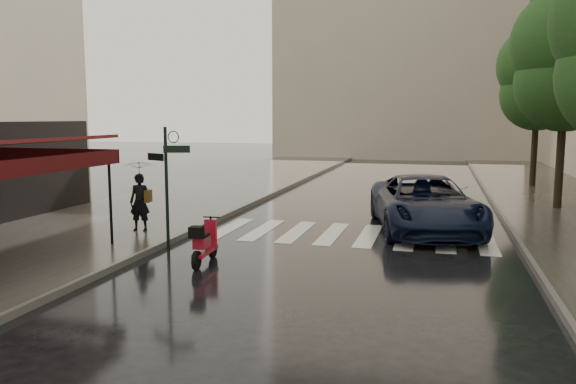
% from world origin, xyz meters
% --- Properties ---
extents(ground, '(120.00, 120.00, 0.00)m').
position_xyz_m(ground, '(0.00, 0.00, 0.00)').
color(ground, black).
rests_on(ground, ground).
extents(sidewalk_near, '(6.00, 60.00, 0.12)m').
position_xyz_m(sidewalk_near, '(-4.50, 12.00, 0.06)').
color(sidewalk_near, '#38332D').
rests_on(sidewalk_near, ground).
extents(curb_near, '(0.12, 60.00, 0.16)m').
position_xyz_m(curb_near, '(-1.45, 12.00, 0.07)').
color(curb_near, '#595651').
rests_on(curb_near, ground).
extents(curb_far, '(0.12, 60.00, 0.16)m').
position_xyz_m(curb_far, '(7.45, 12.00, 0.07)').
color(curb_far, '#595651').
rests_on(curb_far, ground).
extents(crosswalk, '(7.85, 3.20, 0.01)m').
position_xyz_m(crosswalk, '(2.98, 6.00, 0.01)').
color(crosswalk, silver).
rests_on(crosswalk, ground).
extents(signpost, '(1.17, 0.29, 3.10)m').
position_xyz_m(signpost, '(-1.19, 3.00, 1.83)').
color(signpost, black).
rests_on(signpost, ground).
extents(backdrop_building, '(22.00, 6.00, 20.00)m').
position_xyz_m(backdrop_building, '(3.00, 38.00, 10.00)').
color(backdrop_building, '#C1A993').
rests_on(backdrop_building, ground).
extents(tree_mid, '(3.80, 3.80, 8.34)m').
position_xyz_m(tree_mid, '(9.50, 12.00, 5.59)').
color(tree_mid, black).
rests_on(tree_mid, sidewalk_far).
extents(tree_far, '(3.80, 3.80, 8.16)m').
position_xyz_m(tree_far, '(9.70, 19.00, 5.46)').
color(tree_far, black).
rests_on(tree_far, sidewalk_far).
extents(pedestrian_with_umbrella, '(1.08, 1.10, 2.44)m').
position_xyz_m(pedestrian_with_umbrella, '(-2.81, 4.47, 1.74)').
color(pedestrian_with_umbrella, black).
rests_on(pedestrian_with_umbrella, sidewalk_near).
extents(scooter, '(0.42, 1.53, 1.01)m').
position_xyz_m(scooter, '(0.25, 1.92, 0.47)').
color(scooter, black).
rests_on(scooter, ground).
extents(parked_car, '(3.88, 6.29, 1.63)m').
position_xyz_m(parked_car, '(5.00, 7.14, 0.81)').
color(parked_car, black).
rests_on(parked_car, ground).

